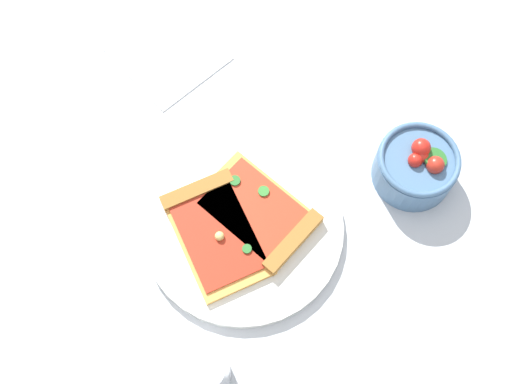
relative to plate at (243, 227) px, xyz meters
name	(u,v)px	position (x,y,z in m)	size (l,w,h in m)	color
ground_plane	(259,207)	(0.04, 0.01, -0.01)	(2.40, 2.40, 0.00)	silver
plate	(243,227)	(0.00, 0.00, 0.00)	(0.27, 0.27, 0.01)	silver
pizza_slice_near	(214,228)	(-0.03, 0.02, 0.01)	(0.12, 0.17, 0.02)	gold
pizza_slice_far	(261,216)	(0.03, 0.00, 0.01)	(0.14, 0.17, 0.02)	gold
salad_bowl	(416,166)	(0.24, -0.06, 0.02)	(0.11, 0.11, 0.07)	#4C7299
soda_glass	(200,369)	(-0.14, -0.14, 0.05)	(0.07, 0.07, 0.12)	silver
paper_napkin	(168,53)	(0.05, 0.30, -0.01)	(0.14, 0.15, 0.00)	white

